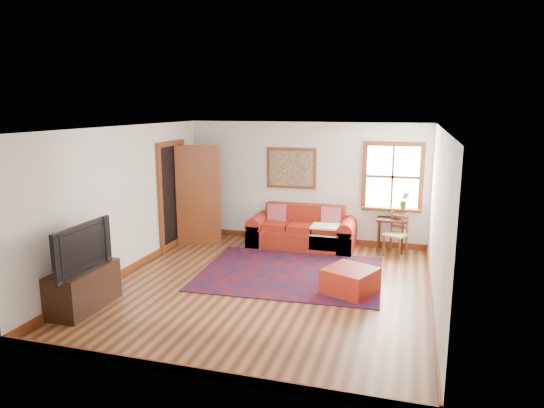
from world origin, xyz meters
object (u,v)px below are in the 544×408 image
(red_ottoman, at_px, (350,281))
(side_table, at_px, (391,225))
(ladder_back_chair, at_px, (397,233))
(red_leather_sofa, at_px, (302,233))
(media_cabinet, at_px, (84,288))

(red_ottoman, relative_size, side_table, 1.04)
(red_ottoman, relative_size, ladder_back_chair, 0.84)
(red_ottoman, height_order, side_table, side_table)
(red_ottoman, bearing_deg, red_leather_sofa, 143.28)
(red_leather_sofa, distance_m, side_table, 1.76)
(side_table, bearing_deg, red_leather_sofa, -174.70)
(red_leather_sofa, height_order, red_ottoman, red_leather_sofa)
(red_leather_sofa, xyz_separation_m, side_table, (1.73, 0.16, 0.27))
(side_table, bearing_deg, red_ottoman, -101.26)
(red_ottoman, height_order, ladder_back_chair, ladder_back_chair)
(red_leather_sofa, relative_size, red_ottoman, 3.08)
(side_table, relative_size, ladder_back_chair, 0.81)
(red_leather_sofa, relative_size, side_table, 3.21)
(ladder_back_chair, relative_size, media_cabinet, 0.75)
(red_leather_sofa, distance_m, red_ottoman, 2.58)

